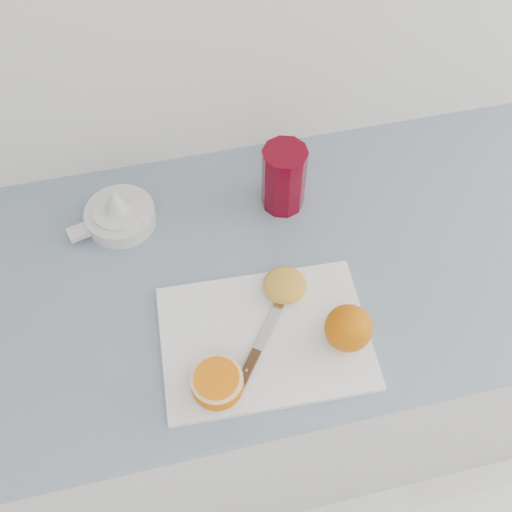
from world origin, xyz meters
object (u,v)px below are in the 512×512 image
object	(u,v)px
cutting_board	(265,338)
counter	(245,362)
half_orange	(217,384)
citrus_juicer	(119,214)
red_tumbler	(284,180)

from	to	relation	value
cutting_board	counter	bearing A→B (deg)	92.72
cutting_board	half_orange	size ratio (longest dim) A/B	4.18
counter	cutting_board	world-z (taller)	cutting_board
counter	half_orange	xyz separation A→B (m)	(-0.09, -0.23, 0.48)
cutting_board	half_orange	bearing A→B (deg)	-141.39
counter	half_orange	world-z (taller)	half_orange
counter	cutting_board	size ratio (longest dim) A/B	6.43
counter	half_orange	size ratio (longest dim) A/B	26.83
counter	citrus_juicer	distance (m)	0.54
counter	cutting_board	xyz separation A→B (m)	(0.01, -0.16, 0.45)
half_orange	cutting_board	bearing A→B (deg)	38.61
half_orange	citrus_juicer	bearing A→B (deg)	107.39
cutting_board	citrus_juicer	size ratio (longest dim) A/B	2.05
counter	red_tumbler	bearing A→B (deg)	49.71
cutting_board	red_tumbler	distance (m)	0.31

